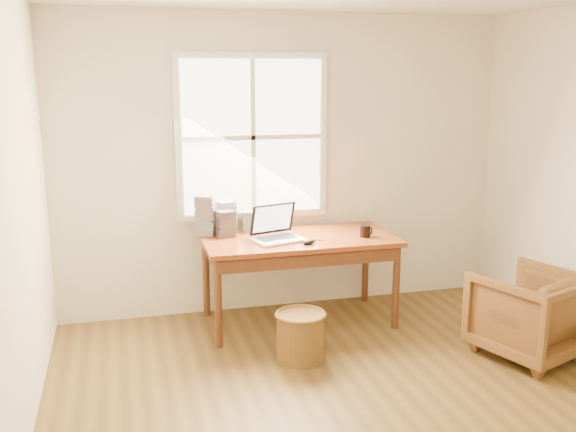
% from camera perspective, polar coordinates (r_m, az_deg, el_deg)
% --- Properties ---
extents(room_shell, '(4.04, 4.54, 2.64)m').
position_cam_1_polar(room_shell, '(3.70, 7.62, 0.53)').
color(room_shell, brown).
rests_on(room_shell, ground).
extents(desk, '(1.60, 0.80, 0.04)m').
position_cam_1_polar(desk, '(5.35, 0.97, -2.09)').
color(desk, brown).
rests_on(desk, room_shell).
extents(armchair, '(0.91, 0.92, 0.65)m').
position_cam_1_polar(armchair, '(5.17, 20.63, -8.12)').
color(armchair, brown).
rests_on(armchair, room_shell).
extents(wicker_stool, '(0.44, 0.44, 0.35)m').
position_cam_1_polar(wicker_stool, '(4.83, 1.11, -10.69)').
color(wicker_stool, brown).
rests_on(wicker_stool, room_shell).
extents(laptop, '(0.45, 0.46, 0.27)m').
position_cam_1_polar(laptop, '(5.18, -0.91, -0.81)').
color(laptop, '#BBBDC3').
rests_on(laptop, desk).
extents(mouse, '(0.13, 0.11, 0.04)m').
position_cam_1_polar(mouse, '(5.12, 1.85, -2.31)').
color(mouse, black).
rests_on(mouse, desk).
extents(coffee_mug, '(0.10, 0.10, 0.10)m').
position_cam_1_polar(coffee_mug, '(5.38, 6.86, -1.34)').
color(coffee_mug, black).
rests_on(coffee_mug, desk).
extents(cd_stack_a, '(0.17, 0.16, 0.27)m').
position_cam_1_polar(cd_stack_a, '(5.50, -5.47, -0.06)').
color(cd_stack_a, '#ADB2B8').
rests_on(cd_stack_a, desk).
extents(cd_stack_b, '(0.17, 0.15, 0.22)m').
position_cam_1_polar(cd_stack_b, '(5.36, -5.59, -0.69)').
color(cd_stack_b, '#242529').
rests_on(cd_stack_b, desk).
extents(cd_stack_c, '(0.18, 0.17, 0.34)m').
position_cam_1_polar(cd_stack_c, '(5.41, -7.37, 0.02)').
color(cd_stack_c, '#ABAAB8').
rests_on(cd_stack_c, desk).
extents(cd_stack_d, '(0.16, 0.15, 0.18)m').
position_cam_1_polar(cd_stack_d, '(5.53, -3.23, -0.45)').
color(cd_stack_d, '#B2B9BE').
rests_on(cd_stack_d, desk).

